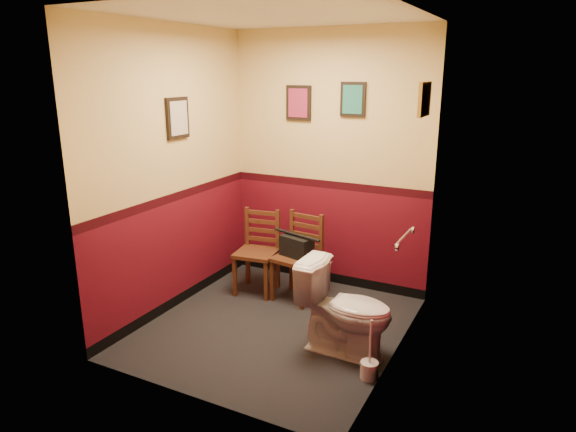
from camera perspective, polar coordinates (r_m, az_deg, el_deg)
The scene contains 17 objects.
floor at distance 4.84m, azimuth -1.37°, elevation -12.19°, with size 2.20×2.40×0.00m, color black.
ceiling at distance 4.29m, azimuth -1.63°, elevation 21.51°, with size 2.20×2.40×0.00m, color silver.
wall_back at distance 5.44m, azimuth 4.57°, elevation 6.00°, with size 2.20×2.70×0.00m, color #580B18.
wall_front at distance 3.40m, azimuth -11.17°, elevation -0.30°, with size 2.20×2.70×0.00m, color #580B18.
wall_left at distance 4.98m, azimuth -12.73°, elevation 4.75°, with size 2.40×2.70×0.00m, color #580B18.
wall_right at distance 3.98m, azimuth 12.59°, elevation 2.00°, with size 2.40×2.70×0.00m, color #580B18.
grab_bar at distance 4.33m, azimuth 12.73°, elevation -2.40°, with size 0.05×0.56×0.06m.
framed_print_back_a at distance 5.49m, azimuth 1.18°, elevation 12.45°, with size 0.28×0.04×0.36m.
framed_print_back_b at distance 5.25m, azimuth 7.23°, elevation 12.73°, with size 0.26×0.04×0.34m.
framed_print_left at distance 4.98m, azimuth -12.16°, elevation 10.60°, with size 0.04×0.30×0.38m.
framed_print_right at distance 4.46m, azimuth 14.90°, elevation 12.43°, with size 0.04×0.34×0.28m.
toilet at distance 4.31m, azimuth 6.43°, elevation -10.31°, with size 0.44×0.79×0.77m, color white.
toilet_brush at distance 4.14m, azimuth 9.01°, elevation -16.42°, with size 0.14×0.14×0.49m.
chair_left at distance 5.42m, azimuth -3.37°, elevation -3.98°, with size 0.46×0.46×0.87m.
chair_right at distance 5.25m, azimuth 1.20°, elevation -4.56°, with size 0.46×0.46×0.89m.
handbag at distance 5.18m, azimuth 0.96°, elevation -3.39°, with size 0.37×0.25×0.24m.
tp_stack at distance 5.57m, azimuth 2.76°, elevation -6.99°, with size 0.21×0.13×0.27m.
Camera 1 is at (2.04, -3.75, 2.28)m, focal length 32.00 mm.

